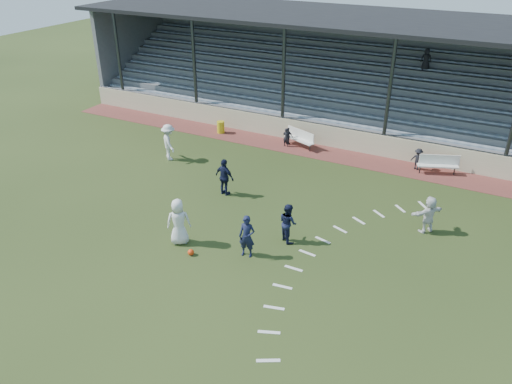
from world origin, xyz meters
TOP-DOWN VIEW (x-y plane):
  - ground at (0.00, 0.00)m, footprint 90.00×90.00m
  - cinder_track at (0.00, 10.50)m, footprint 34.00×2.00m
  - retaining_wall at (0.00, 11.55)m, footprint 34.00×0.18m
  - bench_left at (-1.48, 10.75)m, footprint 2.01×1.16m
  - bench_right at (6.10, 10.74)m, footprint 2.01×1.17m
  - trash_bin at (-6.55, 10.49)m, footprint 0.45×0.45m
  - football at (-0.97, -1.01)m, footprint 0.24×0.24m
  - player_white_lead at (-1.83, -0.49)m, footprint 1.11×1.02m
  - player_navy_lead at (0.94, -0.04)m, footprint 0.68×0.50m
  - player_navy_mid at (1.87, 1.62)m, footprint 1.00×0.96m
  - player_white_wing at (-6.97, 5.91)m, footprint 1.44×1.35m
  - player_navy_wing at (-2.31, 3.81)m, footprint 1.10×0.62m
  - player_white_back at (6.65, 4.84)m, footprint 1.33×1.42m
  - sub_left_near at (-2.16, 10.39)m, footprint 0.40×0.27m
  - sub_left_far at (-2.18, 10.69)m, footprint 0.61×0.31m
  - sub_right at (5.07, 10.69)m, footprint 0.79×0.54m
  - grandstand at (0.01, 16.26)m, footprint 34.60×9.00m
  - penalty_arc at (4.12, 0.00)m, footprint 3.89×14.63m

SIDE VIEW (x-z plane):
  - ground at x=0.00m, z-range 0.00..0.00m
  - penalty_arc at x=4.12m, z-range 0.00..0.01m
  - cinder_track at x=0.00m, z-range 0.00..0.02m
  - football at x=-0.97m, z-range 0.00..0.24m
  - trash_bin at x=-6.55m, z-range 0.02..0.73m
  - sub_left_far at x=-2.18m, z-range 0.02..1.02m
  - sub_left_near at x=-2.16m, z-range 0.02..1.09m
  - bench_left at x=-1.48m, z-range 0.11..1.06m
  - bench_right at x=6.10m, z-range 0.11..1.06m
  - sub_right at x=5.07m, z-range 0.02..1.15m
  - retaining_wall at x=0.00m, z-range 0.00..1.20m
  - player_white_back at x=6.65m, z-range 0.00..1.59m
  - player_navy_mid at x=1.87m, z-range 0.00..1.62m
  - player_navy_lead at x=0.94m, z-range 0.00..1.70m
  - player_navy_wing at x=-2.31m, z-range 0.00..1.78m
  - player_white_lead at x=-1.83m, z-range 0.00..1.91m
  - player_white_wing at x=-6.97m, z-range 0.00..1.95m
  - grandstand at x=0.01m, z-range -1.10..5.51m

